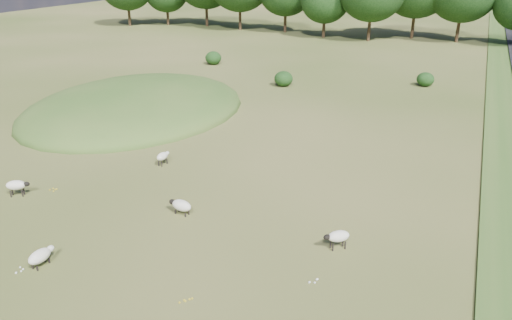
{
  "coord_description": "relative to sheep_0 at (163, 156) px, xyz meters",
  "views": [
    {
      "loc": [
        12.23,
        -19.3,
        11.59
      ],
      "look_at": [
        2.0,
        4.0,
        1.0
      ],
      "focal_mm": 35.0,
      "sensor_mm": 36.0,
      "label": 1
    }
  ],
  "objects": [
    {
      "name": "ground",
      "position": [
        3.7,
        16.67,
        -0.54
      ],
      "size": [
        160.0,
        160.0,
        0.0
      ],
      "primitive_type": "plane",
      "color": "#324916",
      "rests_on": "ground"
    },
    {
      "name": "sheep_1",
      "position": [
        -4.56,
        -6.46,
        0.06
      ],
      "size": [
        1.21,
        0.94,
        0.86
      ],
      "rotation": [
        0.0,
        0.0,
        0.52
      ],
      "color": "beige",
      "rests_on": "ground"
    },
    {
      "name": "sheep_2",
      "position": [
        11.81,
        -4.7,
        0.05
      ],
      "size": [
        1.14,
        1.01,
        0.84
      ],
      "rotation": [
        0.0,
        0.0,
        3.82
      ],
      "color": "beige",
      "rests_on": "ground"
    },
    {
      "name": "sheep_0",
      "position": [
        0.0,
        0.0,
        0.0
      ],
      "size": [
        0.51,
        1.08,
        0.77
      ],
      "rotation": [
        0.0,
        0.0,
        1.52
      ],
      "color": "beige",
      "rests_on": "ground"
    },
    {
      "name": "sheep_4",
      "position": [
        4.17,
        -4.75,
        -0.08
      ],
      "size": [
        1.31,
        0.7,
        0.74
      ],
      "rotation": [
        0.0,
        0.0,
        3.01
      ],
      "color": "beige",
      "rests_on": "ground"
    },
    {
      "name": "shrubs",
      "position": [
        -0.94,
        24.27,
        0.16
      ],
      "size": [
        24.57,
        7.82,
        1.46
      ],
      "color": "black",
      "rests_on": "ground"
    },
    {
      "name": "mound",
      "position": [
        -8.3,
        8.67,
        -0.54
      ],
      "size": [
        16.0,
        20.0,
        4.0
      ],
      "primitive_type": "ellipsoid",
      "color": "#33561E",
      "rests_on": "ground"
    },
    {
      "name": "sheep_3",
      "position": [
        1.3,
        -10.67,
        -0.09
      ],
      "size": [
        0.59,
        1.25,
        0.72
      ],
      "rotation": [
        0.0,
        0.0,
        1.52
      ],
      "color": "beige",
      "rests_on": "ground"
    }
  ]
}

